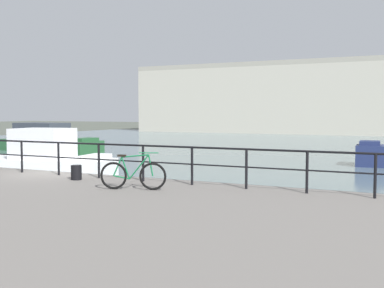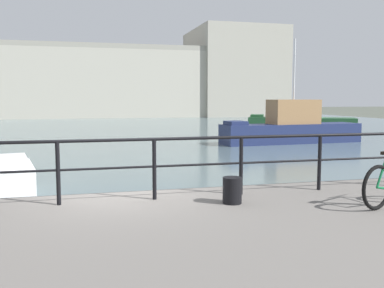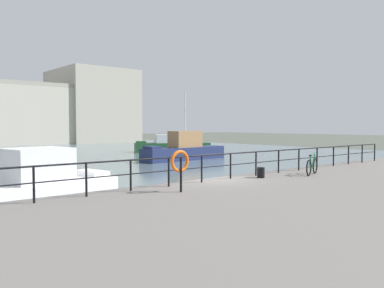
% 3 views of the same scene
% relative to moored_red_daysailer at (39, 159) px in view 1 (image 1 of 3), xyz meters
% --- Properties ---
extents(ground_plane, '(240.00, 240.00, 0.00)m').
position_rel_moored_red_daysailer_xyz_m(ground_plane, '(5.65, -4.87, -0.81)').
color(ground_plane, '#4C5147').
extents(water_basin, '(80.00, 60.00, 0.01)m').
position_rel_moored_red_daysailer_xyz_m(water_basin, '(5.65, 25.33, -0.80)').
color(water_basin, slate).
rests_on(water_basin, ground_plane).
extents(moored_red_daysailer, '(7.91, 3.84, 2.30)m').
position_rel_moored_red_daysailer_xyz_m(moored_red_daysailer, '(0.00, 0.00, 0.00)').
color(moored_red_daysailer, white).
rests_on(moored_red_daysailer, water_basin).
extents(moored_white_yacht, '(9.08, 3.34, 2.25)m').
position_rel_moored_red_daysailer_xyz_m(moored_white_yacht, '(-10.08, 11.45, 0.07)').
color(moored_white_yacht, '#23512D').
rests_on(moored_white_yacht, water_basin).
extents(quay_railing, '(23.95, 0.07, 1.08)m').
position_rel_moored_red_daysailer_xyz_m(quay_railing, '(7.01, -5.62, 0.98)').
color(quay_railing, black).
rests_on(quay_railing, quay_promenade).
extents(parked_bicycle, '(1.70, 0.61, 0.98)m').
position_rel_moored_red_daysailer_xyz_m(parked_bicycle, '(9.97, -7.03, 0.64)').
color(parked_bicycle, black).
rests_on(parked_bicycle, quay_promenade).
extents(mooring_bollard, '(0.32, 0.32, 0.44)m').
position_rel_moored_red_daysailer_xyz_m(mooring_bollard, '(7.43, -6.22, 0.47)').
color(mooring_bollard, black).
rests_on(mooring_bollard, quay_promenade).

